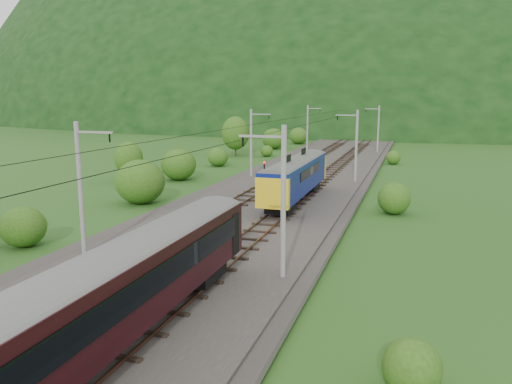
% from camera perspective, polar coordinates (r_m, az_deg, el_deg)
% --- Properties ---
extents(ground, '(600.00, 600.00, 0.00)m').
position_cam_1_polar(ground, '(29.09, -8.99, -8.76)').
color(ground, '#254F18').
rests_on(ground, ground).
extents(railbed, '(14.00, 220.00, 0.30)m').
position_cam_1_polar(railbed, '(37.83, -2.17, -3.79)').
color(railbed, '#38332D').
rests_on(railbed, ground).
extents(track_left, '(2.40, 220.00, 0.27)m').
position_cam_1_polar(track_left, '(38.64, -5.52, -3.19)').
color(track_left, brown).
rests_on(track_left, railbed).
extents(track_right, '(2.40, 220.00, 0.27)m').
position_cam_1_polar(track_right, '(37.04, 1.33, -3.75)').
color(track_right, brown).
rests_on(track_right, railbed).
extents(catenary_left, '(2.54, 192.28, 8.00)m').
position_cam_1_polar(catenary_left, '(59.63, -0.50, 5.81)').
color(catenary_left, gray).
rests_on(catenary_left, railbed).
extents(catenary_right, '(2.54, 192.28, 8.00)m').
position_cam_1_polar(catenary_right, '(56.99, 11.32, 5.38)').
color(catenary_right, gray).
rests_on(catenary_right, railbed).
extents(overhead_wires, '(4.83, 198.00, 0.03)m').
position_cam_1_polar(overhead_wires, '(36.70, -2.24, 6.77)').
color(overhead_wires, black).
rests_on(overhead_wires, ground).
extents(mountain_main, '(504.00, 360.00, 244.00)m').
position_cam_1_polar(mountain_main, '(284.83, 15.47, 8.46)').
color(mountain_main, black).
rests_on(mountain_main, ground).
extents(mountain_ridge, '(336.00, 280.00, 132.00)m').
position_cam_1_polar(mountain_ridge, '(350.56, -4.44, 9.17)').
color(mountain_ridge, black).
rests_on(mountain_ridge, ground).
extents(hazard_post_near, '(0.14, 0.14, 1.34)m').
position_cam_1_polar(hazard_post_near, '(50.01, 2.61, 0.76)').
color(hazard_post_near, red).
rests_on(hazard_post_near, railbed).
extents(hazard_post_far, '(0.17, 0.17, 1.59)m').
position_cam_1_polar(hazard_post_far, '(51.91, 3.78, 1.26)').
color(hazard_post_far, red).
rests_on(hazard_post_far, railbed).
extents(signal, '(0.27, 0.27, 2.46)m').
position_cam_1_polar(signal, '(54.77, 0.96, 2.47)').
color(signal, black).
rests_on(signal, railbed).
extents(vegetation_left, '(11.88, 144.07, 6.56)m').
position_cam_1_polar(vegetation_left, '(49.56, -14.27, 2.12)').
color(vegetation_left, '#294F15').
rests_on(vegetation_left, ground).
extents(vegetation_right, '(6.16, 92.90, 2.58)m').
position_cam_1_polar(vegetation_right, '(22.46, 15.15, -11.86)').
color(vegetation_right, '#294F15').
rests_on(vegetation_right, ground).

